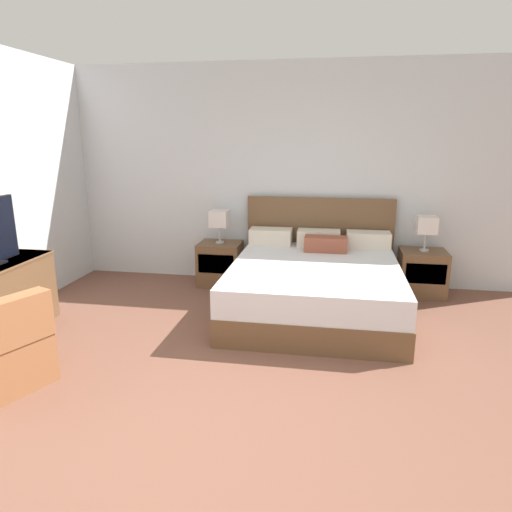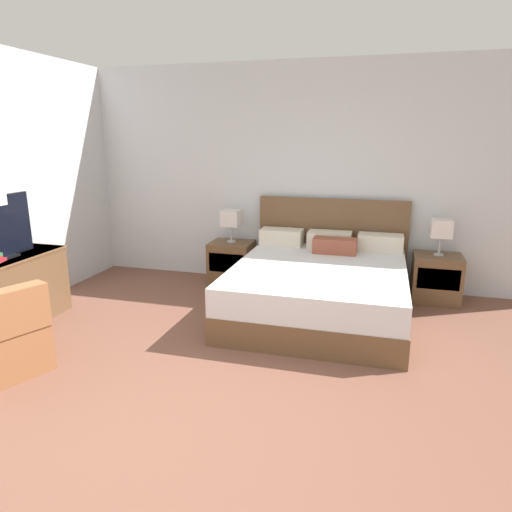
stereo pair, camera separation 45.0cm
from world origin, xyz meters
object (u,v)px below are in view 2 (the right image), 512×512
(table_lamp_left, at_px, (231,219))
(dresser, at_px, (17,288))
(nightstand_left, at_px, (232,263))
(bed, at_px, (320,286))
(table_lamp_right, at_px, (441,229))
(tv, at_px, (1,228))
(nightstand_right, at_px, (436,278))

(table_lamp_left, bearing_deg, dresser, -132.42)
(nightstand_left, bearing_deg, bed, -30.55)
(table_lamp_right, distance_m, dresser, 4.67)
(table_lamp_left, bearing_deg, tv, -130.91)
(nightstand_left, height_order, table_lamp_right, table_lamp_right)
(bed, height_order, nightstand_right, bed)
(bed, relative_size, table_lamp_right, 5.05)
(nightstand_left, bearing_deg, nightstand_right, 0.00)
(bed, xyz_separation_m, dresser, (-2.98, -1.12, 0.07))
(nightstand_right, height_order, tv, tv)
(nightstand_left, height_order, dresser, dresser)
(nightstand_left, distance_m, tv, 2.71)
(bed, bearing_deg, table_lamp_left, 149.40)
(table_lamp_left, relative_size, dresser, 0.40)
(nightstand_left, relative_size, table_lamp_left, 1.31)
(bed, relative_size, tv, 2.83)
(bed, distance_m, table_lamp_right, 1.58)
(nightstand_left, bearing_deg, table_lamp_right, 0.03)
(bed, xyz_separation_m, table_lamp_left, (-1.27, 0.75, 0.56))
(nightstand_right, distance_m, dresser, 4.64)
(table_lamp_left, height_order, dresser, table_lamp_left)
(bed, bearing_deg, table_lamp_right, 30.63)
(table_lamp_right, height_order, dresser, table_lamp_right)
(table_lamp_right, xyz_separation_m, tv, (-4.25, -1.97, 0.16))
(table_lamp_right, height_order, tv, tv)
(nightstand_right, height_order, dresser, dresser)
(nightstand_left, height_order, nightstand_right, same)
(table_lamp_right, bearing_deg, nightstand_left, -179.97)
(dresser, bearing_deg, table_lamp_left, 47.58)
(dresser, height_order, tv, tv)
(bed, bearing_deg, nightstand_right, 30.58)
(nightstand_right, height_order, table_lamp_right, table_lamp_right)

